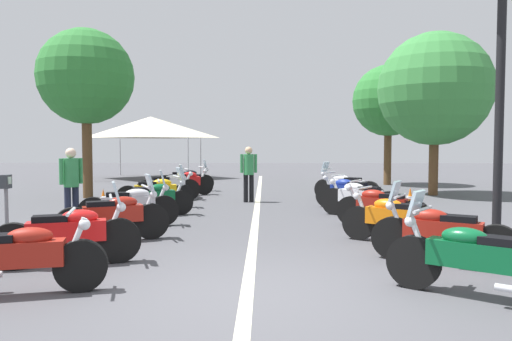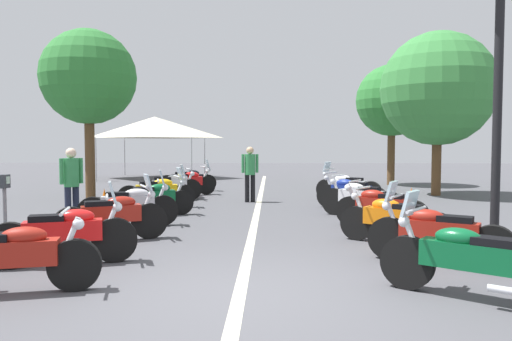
{
  "view_description": "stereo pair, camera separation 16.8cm",
  "coord_description": "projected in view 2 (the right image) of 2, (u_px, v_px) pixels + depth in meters",
  "views": [
    {
      "loc": [
        -5.69,
        -0.21,
        1.79
      ],
      "look_at": [
        6.34,
        0.0,
        1.13
      ],
      "focal_mm": 34.49,
      "sensor_mm": 36.0,
      "label": 1
    },
    {
      "loc": [
        -5.69,
        -0.37,
        1.79
      ],
      "look_at": [
        6.34,
        0.0,
        1.13
      ],
      "focal_mm": 34.49,
      "sensor_mm": 36.0,
      "label": 2
    }
  ],
  "objects": [
    {
      "name": "motorcycle_right_row_6",
      "position": [
        347.0,
        186.0,
        15.21
      ],
      "size": [
        1.34,
        1.87,
        1.22
      ],
      "rotation": [
        0.0,
        0.0,
        0.97
      ],
      "color": "black",
      "rests_on": "ground_plane"
    },
    {
      "name": "motorcycle_left_row_5",
      "position": [
        158.0,
        191.0,
        13.63
      ],
      "size": [
        0.84,
        2.1,
        1.22
      ],
      "rotation": [
        0.0,
        0.0,
        -1.29
      ],
      "color": "black",
      "rests_on": "ground_plane"
    },
    {
      "name": "street_lamp_twin_globe",
      "position": [
        499.0,
        51.0,
        7.8
      ],
      "size": [
        0.32,
        1.22,
        4.76
      ],
      "color": "black",
      "rests_on": "ground_plane"
    },
    {
      "name": "event_tent",
      "position": [
        155.0,
        127.0,
        25.52
      ],
      "size": [
        5.09,
        5.09,
        3.2
      ],
      "color": "beige",
      "rests_on": "ground_plane"
    },
    {
      "name": "motorcycle_right_row_5",
      "position": [
        350.0,
        192.0,
        13.43
      ],
      "size": [
        1.32,
        1.78,
        1.01
      ],
      "rotation": [
        0.0,
        0.0,
        0.95
      ],
      "color": "black",
      "rests_on": "ground_plane"
    },
    {
      "name": "lane_centre_stripe",
      "position": [
        257.0,
        212.0,
        12.84
      ],
      "size": [
        28.86,
        0.16,
        0.01
      ],
      "primitive_type": "cube",
      "color": "beige",
      "rests_on": "ground_plane"
    },
    {
      "name": "bystander_0",
      "position": [
        72.0,
        180.0,
        10.86
      ],
      "size": [
        0.41,
        0.4,
        1.7
      ],
      "rotation": [
        0.0,
        0.0,
        0.8
      ],
      "color": "#1E2338",
      "rests_on": "ground_plane"
    },
    {
      "name": "motorcycle_left_row_0",
      "position": [
        10.0,
        257.0,
        5.8
      ],
      "size": [
        0.8,
        2.09,
        1.0
      ],
      "rotation": [
        0.0,
        0.0,
        -1.32
      ],
      "color": "black",
      "rests_on": "ground_plane"
    },
    {
      "name": "motorcycle_left_row_4",
      "position": [
        154.0,
        198.0,
        12.13
      ],
      "size": [
        1.02,
        1.92,
        1.2
      ],
      "rotation": [
        0.0,
        0.0,
        -1.15
      ],
      "color": "black",
      "rests_on": "ground_plane"
    },
    {
      "name": "ground_plane",
      "position": [
        239.0,
        295.0,
        5.79
      ],
      "size": [
        80.0,
        80.0,
        0.0
      ],
      "primitive_type": "plane",
      "color": "#4C4C51"
    },
    {
      "name": "motorcycle_right_row_0",
      "position": [
        471.0,
        259.0,
        5.58
      ],
      "size": [
        1.4,
        1.87,
        1.22
      ],
      "rotation": [
        0.0,
        0.0,
        0.95
      ],
      "color": "black",
      "rests_on": "ground_plane"
    },
    {
      "name": "motorcycle_right_row_4",
      "position": [
        360.0,
        198.0,
        11.92
      ],
      "size": [
        1.37,
        1.78,
        1.02
      ],
      "rotation": [
        0.0,
        0.0,
        0.93
      ],
      "color": "black",
      "rests_on": "ground_plane"
    },
    {
      "name": "roadside_tree_0",
      "position": [
        392.0,
        101.0,
        21.2
      ],
      "size": [
        3.08,
        3.08,
        5.21
      ],
      "color": "brown",
      "rests_on": "ground_plane"
    },
    {
      "name": "motorcycle_right_row_1",
      "position": [
        437.0,
        233.0,
        7.22
      ],
      "size": [
        1.17,
        1.91,
        1.22
      ],
      "rotation": [
        0.0,
        0.0,
        1.06
      ],
      "color": "black",
      "rests_on": "ground_plane"
    },
    {
      "name": "bystander_1",
      "position": [
        250.0,
        170.0,
        15.04
      ],
      "size": [
        0.32,
        0.52,
        1.7
      ],
      "rotation": [
        0.0,
        0.0,
        3.4
      ],
      "color": "black",
      "rests_on": "ground_plane"
    },
    {
      "name": "traffic_cone_2",
      "position": [
        104.0,
        201.0,
        12.92
      ],
      "size": [
        0.36,
        0.36,
        0.61
      ],
      "color": "orange",
      "rests_on": "ground_plane"
    },
    {
      "name": "motorcycle_right_row_3",
      "position": [
        380.0,
        207.0,
        10.39
      ],
      "size": [
        1.17,
        1.78,
        1.0
      ],
      "rotation": [
        0.0,
        0.0,
        1.02
      ],
      "color": "black",
      "rests_on": "ground_plane"
    },
    {
      "name": "motorcycle_left_row_8",
      "position": [
        188.0,
        179.0,
        18.49
      ],
      "size": [
        0.82,
        2.14,
        1.2
      ],
      "rotation": [
        0.0,
        0.0,
        -1.31
      ],
      "color": "black",
      "rests_on": "ground_plane"
    },
    {
      "name": "motorcycle_left_row_3",
      "position": [
        130.0,
        205.0,
        10.62
      ],
      "size": [
        0.78,
        2.11,
        1.22
      ],
      "rotation": [
        0.0,
        0.0,
        -1.33
      ],
      "color": "black",
      "rests_on": "ground_plane"
    },
    {
      "name": "motorcycle_left_row_2",
      "position": [
        113.0,
        215.0,
        9.0
      ],
      "size": [
        1.02,
        1.92,
        1.22
      ],
      "rotation": [
        0.0,
        0.0,
        -1.14
      ],
      "color": "black",
      "rests_on": "ground_plane"
    },
    {
      "name": "motorcycle_left_row_1",
      "position": [
        66.0,
        233.0,
        7.21
      ],
      "size": [
        0.9,
        2.05,
        1.23
      ],
      "rotation": [
        0.0,
        0.0,
        -1.25
      ],
      "color": "black",
      "rests_on": "ground_plane"
    },
    {
      "name": "parking_meter",
      "position": [
        5.0,
        199.0,
        7.97
      ],
      "size": [
        0.18,
        0.13,
        1.29
      ],
      "rotation": [
        0.0,
        0.0,
        -1.55
      ],
      "color": "slate",
      "rests_on": "ground_plane"
    },
    {
      "name": "motorcycle_left_row_7",
      "position": [
        187.0,
        182.0,
        17.02
      ],
      "size": [
        1.03,
        1.92,
        1.0
      ],
      "rotation": [
        0.0,
        0.0,
        -1.14
      ],
      "color": "black",
      "rests_on": "ground_plane"
    },
    {
      "name": "motorcycle_left_row_6",
      "position": [
        170.0,
        186.0,
        15.42
      ],
      "size": [
        1.01,
        1.92,
        1.01
      ],
      "rotation": [
        0.0,
        0.0,
        -1.15
      ],
      "color": "black",
      "rests_on": "ground_plane"
    },
    {
      "name": "roadside_tree_1",
      "position": [
        89.0,
        78.0,
        16.14
      ],
      "size": [
        3.11,
        3.11,
        5.54
      ],
      "color": "brown",
      "rests_on": "ground_plane"
    },
    {
      "name": "traffic_cone_0",
      "position": [
        411.0,
        199.0,
        13.23
      ],
      "size": [
        0.36,
        0.36,
        0.61
      ],
      "color": "orange",
      "rests_on": "ground_plane"
    },
    {
      "name": "roadside_tree_2",
      "position": [
        438.0,
        89.0,
        16.86
      ],
      "size": [
        3.89,
        3.89,
        5.63
      ],
      "color": "brown",
      "rests_on": "ground_plane"
    },
    {
      "name": "motorcycle_right_row_2",
      "position": [
        394.0,
        219.0,
        8.69
      ],
      "size": [
        1.33,
        1.8,
        1.0
      ],
      "rotation": [
        0.0,
        0.0,
        0.96
      ],
      "color": "black",
      "rests_on": "ground_plane"
    }
  ]
}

